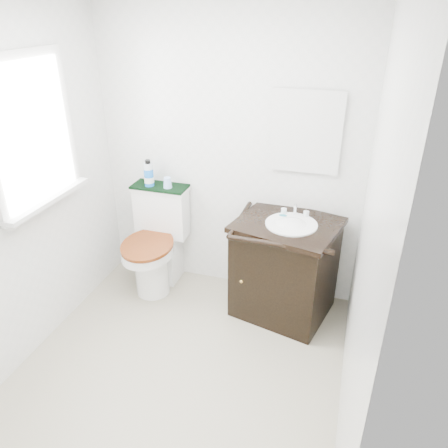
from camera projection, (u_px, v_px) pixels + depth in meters
The scene contains 14 objects.
floor at pixel (178, 371), 3.06m from camera, with size 2.40×2.40×0.00m, color #A49F84.
wall_back at pixel (228, 156), 3.54m from camera, with size 2.40×2.40×0.00m, color silver.
wall_front at pixel (26, 366), 1.49m from camera, with size 2.40×2.40×0.00m, color silver.
wall_left at pixel (11, 196), 2.80m from camera, with size 2.40×2.40×0.00m, color silver.
wall_right at pixel (366, 246), 2.22m from camera, with size 2.40×2.40×0.00m, color silver.
window at pixel (30, 133), 2.85m from camera, with size 0.02×0.70×0.90m, color white.
mirror at pixel (307, 132), 3.24m from camera, with size 0.50×0.02×0.60m, color silver.
toilet at pixel (158, 246), 3.85m from camera, with size 0.50×0.68×0.90m.
vanity at pixel (285, 266), 3.48m from camera, with size 0.87×0.79×0.92m.
trash_bin at pixel (273, 279), 3.81m from camera, with size 0.26×0.23×0.31m.
towel at pixel (160, 187), 3.73m from camera, with size 0.48×0.22×0.02m, color black.
mouthwash_bottle at pixel (149, 174), 3.67m from camera, with size 0.08×0.08×0.23m.
cup at pixel (168, 183), 3.66m from camera, with size 0.07×0.07×0.09m, color #9BC1FF.
soap_bar at pixel (283, 216), 3.39m from camera, with size 0.07×0.05×0.02m, color #196879.
Camera 1 is at (0.98, -2.06, 2.31)m, focal length 35.00 mm.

